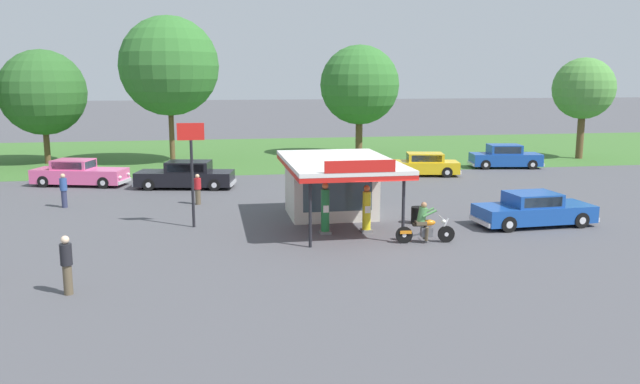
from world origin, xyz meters
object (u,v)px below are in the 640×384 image
parked_car_second_row_spare (79,174)px  bystander_leaning_by_kiosk (67,263)px  gas_pump_nearside (325,210)px  motorcycle_with_rider (424,226)px  roadside_pole_sign (191,156)px  parked_car_back_row_centre (505,157)px  parked_car_back_row_far_right (186,176)px  bystander_standing_back_lot (198,189)px  parked_car_back_row_far_left (419,165)px  gas_pump_offside (367,211)px  featured_classic_sedan (534,210)px  spare_tire_stack (418,215)px  bystander_chatting_near_pumps (64,190)px

parked_car_second_row_spare → bystander_leaning_by_kiosk: 19.90m
gas_pump_nearside → bystander_leaning_by_kiosk: 10.46m
gas_pump_nearside → parked_car_second_row_spare: (-11.94, 13.74, -0.26)m
motorcycle_with_rider → roadside_pole_sign: roadside_pole_sign is taller
parked_car_back_row_centre → parked_car_back_row_far_right: (-21.44, -4.47, -0.03)m
bystander_standing_back_lot → roadside_pole_sign: 5.34m
parked_car_back_row_far_left → parked_car_back_row_centre: bearing=18.3°
parked_car_back_row_far_left → roadside_pole_sign: 18.44m
gas_pump_offside → motorcycle_with_rider: (1.73, -2.08, -0.22)m
parked_car_second_row_spare → bystander_leaning_by_kiosk: bystander_leaning_by_kiosk is taller
parked_car_second_row_spare → bystander_standing_back_lot: bearing=-45.0°
featured_classic_sedan → parked_car_back_row_centre: (6.66, 16.39, 0.09)m
parked_car_second_row_spare → roadside_pole_sign: bearing=-60.1°
featured_classic_sedan → bystander_leaning_by_kiosk: bearing=-161.8°
parked_car_back_row_centre → parked_car_back_row_far_left: parked_car_back_row_centre is taller
parked_car_back_row_far_left → bystander_standing_back_lot: bearing=-152.8°
parked_car_back_row_far_left → roadside_pole_sign: roadside_pole_sign is taller
spare_tire_stack → gas_pump_nearside: bearing=-166.0°
featured_classic_sedan → parked_car_back_row_far_left: size_ratio=0.95×
gas_pump_offside → parked_car_back_row_far_right: size_ratio=0.33×
bystander_chatting_near_pumps → parked_car_back_row_far_right: bearing=39.3°
gas_pump_nearside → bystander_chatting_near_pumps: size_ratio=1.26×
parked_car_second_row_spare → bystander_standing_back_lot: size_ratio=3.76×
featured_classic_sedan → spare_tire_stack: size_ratio=7.21×
bystander_leaning_by_kiosk → bystander_standing_back_lot: bystander_leaning_by_kiosk is taller
motorcycle_with_rider → featured_classic_sedan: 5.85m
roadside_pole_sign → featured_classic_sedan: bearing=-8.7°
parked_car_back_row_centre → spare_tire_stack: (-11.36, -15.23, -0.37)m
motorcycle_with_rider → parked_car_back_row_far_left: (5.20, 16.06, 0.01)m
gas_pump_nearside → motorcycle_with_rider: 4.03m
bystander_leaning_by_kiosk → spare_tire_stack: bearing=28.3°
parked_car_back_row_centre → gas_pump_offside: bearing=-130.5°
parked_car_back_row_far_right → bystander_standing_back_lot: bearing=-81.6°
parked_car_second_row_spare → featured_classic_sedan: bearing=-33.5°
featured_classic_sedan → bystander_standing_back_lot: bearing=153.5°
parked_car_back_row_centre → bystander_chatting_near_pumps: bearing=-161.5°
gas_pump_offside → featured_classic_sedan: (7.25, -0.11, -0.23)m
motorcycle_with_rider → bystander_standing_back_lot: motorcycle_with_rider is taller
parked_car_second_row_spare → parked_car_back_row_far_left: bearing=0.7°
bystander_leaning_by_kiosk → roadside_pole_sign: roadside_pole_sign is taller
gas_pump_nearside → motorcycle_with_rider: gas_pump_nearside is taller
gas_pump_nearside → roadside_pole_sign: bearing=158.6°
gas_pump_offside → featured_classic_sedan: size_ratio=0.37×
parked_car_second_row_spare → bystander_leaning_by_kiosk: size_ratio=3.25×
gas_pump_offside → parked_car_back_row_far_right: (-7.54, 11.81, -0.17)m
featured_classic_sedan → bystander_chatting_near_pumps: bystander_chatting_near_pumps is taller
motorcycle_with_rider → spare_tire_stack: motorcycle_with_rider is taller
gas_pump_nearside → motorcycle_with_rider: (3.44, -2.08, -0.30)m
gas_pump_offside → roadside_pole_sign: 7.53m
gas_pump_nearside → roadside_pole_sign: size_ratio=0.48×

